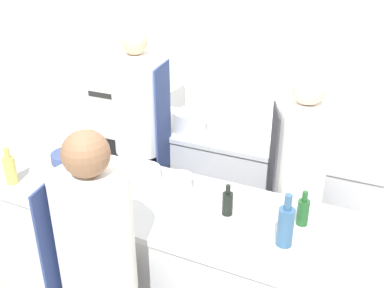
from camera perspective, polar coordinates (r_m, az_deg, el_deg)
The scene contains 16 objects.
wall_back at distance 4.37m, azimuth 10.30°, elevation 11.97°, with size 8.00×0.06×2.80m.
prep_counter at distance 2.97m, azimuth -3.00°, elevation -14.93°, with size 2.43×0.79×0.90m.
pass_counter at distance 3.81m, azimuth 8.90°, elevation -5.31°, with size 2.19×0.70×0.90m.
oven_range at distance 4.88m, azimuth -7.39°, elevation 2.18°, with size 0.90×0.62×0.97m.
chef_at_prep_near at distance 2.33m, azimuth -12.18°, elevation -17.22°, with size 0.42×0.40×1.63m.
chef_at_stove at distance 3.50m, azimuth -6.88°, elevation 0.29°, with size 0.44×0.43×1.81m.
chef_at_pass_far at distance 3.04m, azimuth 13.76°, elevation -5.84°, with size 0.41×0.40×1.66m.
bottle_olive_oil at distance 2.55m, azimuth 4.76°, elevation -7.81°, with size 0.06×0.06×0.20m.
bottle_vinegar at distance 3.09m, azimuth -23.09°, elevation -3.14°, with size 0.08×0.08×0.26m.
bottle_wine at distance 2.54m, azimuth 14.58°, elevation -8.68°, with size 0.07×0.07×0.21m.
bottle_cooking_oil at distance 2.34m, azimuth 12.37°, elevation -10.54°, with size 0.09×0.09×0.31m.
bowl_mixing_large at distance 2.83m, azimuth -1.77°, elevation -5.04°, with size 0.19×0.19×0.08m.
bowl_prep_small at distance 2.94m, azimuth -6.51°, elevation -3.95°, with size 0.24×0.24×0.09m.
bowl_ceramic_blue at distance 3.29m, azimuth -16.07°, elevation -1.68°, with size 0.26×0.26×0.07m.
cutting_board at distance 2.88m, azimuth -14.10°, elevation -6.09°, with size 0.41×0.24×0.01m.
stockpot at distance 3.65m, azimuth -0.32°, elevation 2.98°, with size 0.28×0.28×0.18m.
Camera 1 is at (1.11, -1.99, 2.35)m, focal length 40.00 mm.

